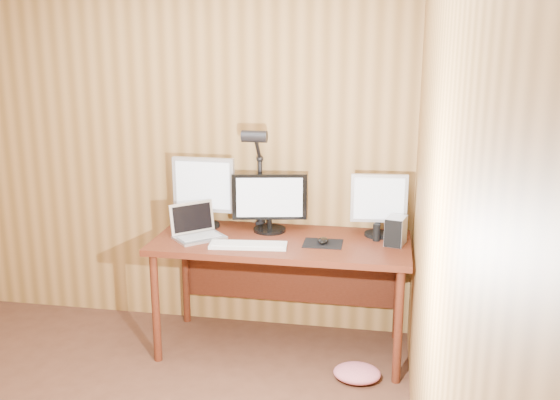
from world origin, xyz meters
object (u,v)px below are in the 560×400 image
(desk, at_px, (283,254))
(monitor_center, at_px, (270,202))
(monitor_left, at_px, (204,190))
(hard_drive, at_px, (396,231))
(phone, at_px, (269,247))
(speaker, at_px, (377,232))
(monitor_right, at_px, (379,203))
(keyboard, at_px, (248,245))
(mouse, at_px, (323,240))
(laptop, at_px, (196,229))
(desk_lamp, at_px, (257,164))

(desk, bearing_deg, monitor_center, 139.11)
(monitor_left, height_order, hard_drive, monitor_left)
(phone, distance_m, speaker, 0.69)
(monitor_right, bearing_deg, monitor_center, 176.59)
(monitor_left, xyz_separation_m, hard_drive, (1.26, -0.16, -0.17))
(monitor_right, xyz_separation_m, keyboard, (-0.77, -0.36, -0.20))
(monitor_left, relative_size, speaker, 4.33)
(monitor_left, distance_m, mouse, 0.88)
(monitor_right, bearing_deg, keyboard, -160.06)
(keyboard, height_order, hard_drive, hard_drive)
(monitor_left, bearing_deg, laptop, -85.11)
(mouse, bearing_deg, monitor_left, 160.25)
(keyboard, bearing_deg, hard_drive, 7.17)
(desk, height_order, hard_drive, hard_drive)
(desk, distance_m, laptop, 0.58)
(desk, relative_size, monitor_right, 3.98)
(monitor_left, distance_m, laptop, 0.30)
(laptop, bearing_deg, monitor_center, -17.41)
(monitor_left, relative_size, keyboard, 0.98)
(laptop, relative_size, keyboard, 0.78)
(keyboard, bearing_deg, monitor_left, 130.63)
(monitor_left, xyz_separation_m, monitor_right, (1.15, -0.00, -0.04))
(hard_drive, bearing_deg, monitor_center, -175.68)
(desk, distance_m, monitor_left, 0.68)
(monitor_center, xyz_separation_m, phone, (0.06, -0.34, -0.19))
(speaker, height_order, desk_lamp, desk_lamp)
(monitor_right, xyz_separation_m, laptop, (-1.13, -0.23, -0.16))
(laptop, bearing_deg, hard_drive, -39.39)
(laptop, bearing_deg, desk_lamp, -5.52)
(desk, height_order, monitor_right, monitor_right)
(desk, height_order, desk_lamp, desk_lamp)
(desk, distance_m, desk_lamp, 0.61)
(monitor_center, distance_m, speaker, 0.71)
(monitor_left, xyz_separation_m, phone, (0.51, -0.37, -0.25))
(laptop, xyz_separation_m, phone, (0.50, -0.14, -0.05))
(monitor_center, relative_size, keyboard, 1.00)
(monitor_left, bearing_deg, monitor_center, -1.60)
(laptop, distance_m, keyboard, 0.39)
(desk, height_order, phone, phone)
(hard_drive, bearing_deg, mouse, -157.48)
(monitor_center, xyz_separation_m, laptop, (-0.43, -0.21, -0.14))
(monitor_left, height_order, speaker, monitor_left)
(mouse, relative_size, speaker, 0.99)
(phone, bearing_deg, desk_lamp, 100.97)
(monitor_center, distance_m, mouse, 0.46)
(desk_lamp, bearing_deg, mouse, -11.19)
(monitor_center, distance_m, monitor_right, 0.70)
(keyboard, relative_size, mouse, 4.46)
(keyboard, distance_m, phone, 0.13)
(monitor_center, height_order, desk_lamp, desk_lamp)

